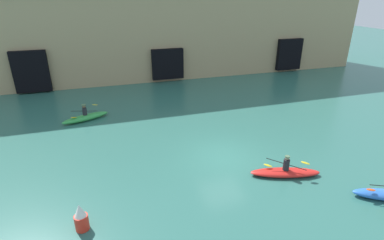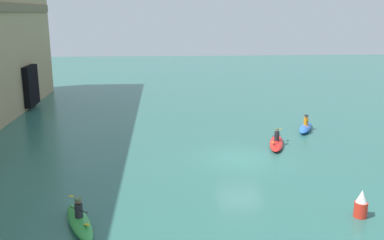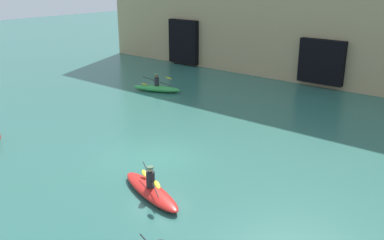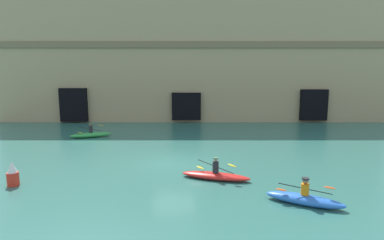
{
  "view_description": "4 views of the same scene",
  "coord_description": "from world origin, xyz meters",
  "views": [
    {
      "loc": [
        -5.99,
        -13.42,
        8.57
      ],
      "look_at": [
        -1.26,
        1.86,
        1.62
      ],
      "focal_mm": 28.0,
      "sensor_mm": 36.0,
      "label": 1
    },
    {
      "loc": [
        -22.68,
        4.4,
        8.0
      ],
      "look_at": [
        -0.19,
        2.78,
        2.35
      ],
      "focal_mm": 40.0,
      "sensor_mm": 36.0,
      "label": 2
    },
    {
      "loc": [
        12.0,
        -12.13,
        7.48
      ],
      "look_at": [
        0.42,
        1.83,
        1.25
      ],
      "focal_mm": 40.0,
      "sensor_mm": 36.0,
      "label": 3
    },
    {
      "loc": [
        1.06,
        -17.07,
        5.15
      ],
      "look_at": [
        0.97,
        3.05,
        2.16
      ],
      "focal_mm": 28.0,
      "sensor_mm": 36.0,
      "label": 4
    }
  ],
  "objects": [
    {
      "name": "kayak_green",
      "position": [
        -7.45,
        7.64,
        0.25
      ],
      "size": [
        3.35,
        1.9,
        1.21
      ],
      "rotation": [
        0.0,
        0.0,
        3.51
      ],
      "color": "green",
      "rests_on": "ground"
    },
    {
      "name": "kayak_red",
      "position": [
        2.24,
        -2.65,
        0.21
      ],
      "size": [
        3.56,
        1.77,
        1.12
      ],
      "rotation": [
        0.0,
        0.0,
        5.99
      ],
      "color": "red",
      "rests_on": "ground"
    },
    {
      "name": "ground_plane",
      "position": [
        0.0,
        0.0,
        0.0
      ],
      "size": [
        120.0,
        120.0,
        0.0
      ],
      "primitive_type": "plane",
      "color": "#2D665B"
    }
  ]
}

